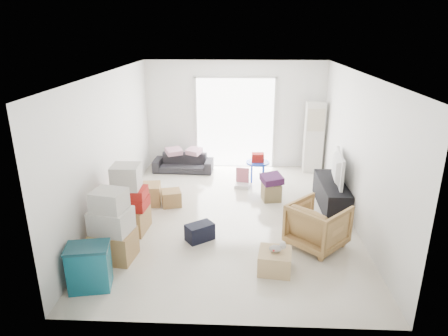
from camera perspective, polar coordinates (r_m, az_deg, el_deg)
room_shell at (r=7.27m, az=1.16°, el=2.73°), size 4.98×6.48×3.18m
sliding_door at (r=10.18m, az=1.59°, el=6.97°), size 2.10×0.04×2.33m
ac_tower at (r=10.11m, az=12.69°, el=4.25°), size 0.45×0.30×1.75m
tv_console at (r=8.36m, az=15.08°, el=-3.62°), size 0.47×1.57×0.52m
television at (r=8.24m, az=15.28°, el=-1.51°), size 0.72×1.12×0.14m
sofa at (r=10.08m, az=-5.85°, el=1.12°), size 1.50×0.49×0.58m
pillow_left at (r=10.01m, az=-7.21°, el=3.00°), size 0.42×0.39×0.11m
pillow_right at (r=9.97m, az=-4.31°, el=3.08°), size 0.45×0.42×0.12m
armchair at (r=6.76m, az=13.27°, el=-7.68°), size 1.11×1.11×0.84m
storage_bins at (r=5.95m, az=-18.69°, el=-13.24°), size 0.64×0.50×0.66m
box_stack_a at (r=6.43m, az=-15.69°, el=-8.38°), size 0.69×0.60×1.15m
box_stack_b at (r=7.22m, az=-13.50°, el=-4.86°), size 0.70×0.66×1.23m
box_stack_c at (r=8.35m, az=-11.06°, el=-3.70°), size 0.64×0.55×0.42m
loose_box at (r=8.22m, az=-7.52°, el=-4.27°), size 0.47×0.47×0.32m
duffel_bag at (r=6.90m, az=-3.48°, el=-9.11°), size 0.53×0.49×0.29m
ottoman at (r=8.44m, az=6.76°, el=-3.38°), size 0.43×0.43×0.37m
blanket at (r=8.35m, az=6.83°, el=-1.77°), size 0.51×0.51×0.14m
kids_table at (r=9.36m, az=4.84°, el=0.98°), size 0.56×0.56×0.68m
toy_walker at (r=9.12m, az=2.65°, el=-1.96°), size 0.37×0.33×0.43m
wood_crate at (r=6.14m, az=7.26°, el=-13.04°), size 0.54×0.54×0.32m
plush_bunny at (r=6.03m, az=7.62°, el=-11.25°), size 0.25×0.15×0.13m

